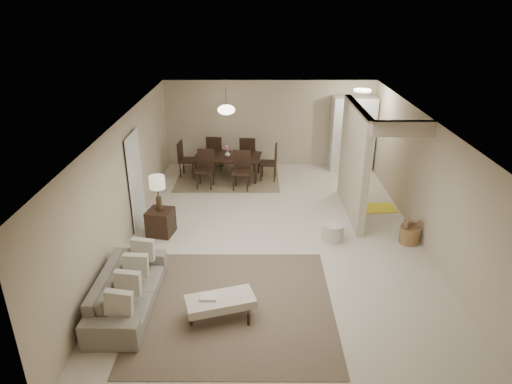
{
  "coord_description": "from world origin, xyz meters",
  "views": [
    {
      "loc": [
        -0.37,
        -8.41,
        4.67
      ],
      "look_at": [
        -0.39,
        -0.03,
        1.05
      ],
      "focal_mm": 32.0,
      "sensor_mm": 36.0,
      "label": 1
    }
  ],
  "objects_px": {
    "wicker_basket": "(409,235)",
    "side_table": "(161,222)",
    "ottoman_bench": "(220,302)",
    "dining_table": "(228,167)",
    "sofa": "(128,290)",
    "round_pouf": "(333,232)",
    "pantry_cabinet": "(352,134)"
  },
  "relations": [
    {
      "from": "pantry_cabinet",
      "to": "ottoman_bench",
      "type": "height_order",
      "value": "pantry_cabinet"
    },
    {
      "from": "round_pouf",
      "to": "wicker_basket",
      "type": "relative_size",
      "value": 1.17
    },
    {
      "from": "pantry_cabinet",
      "to": "ottoman_bench",
      "type": "bearing_deg",
      "value": -115.95
    },
    {
      "from": "sofa",
      "to": "side_table",
      "type": "xyz_separation_m",
      "value": [
        0.05,
        2.46,
        -0.04
      ]
    },
    {
      "from": "side_table",
      "to": "dining_table",
      "type": "bearing_deg",
      "value": 69.24
    },
    {
      "from": "ottoman_bench",
      "to": "dining_table",
      "type": "height_order",
      "value": "dining_table"
    },
    {
      "from": "round_pouf",
      "to": "wicker_basket",
      "type": "distance_m",
      "value": 1.56
    },
    {
      "from": "ottoman_bench",
      "to": "wicker_basket",
      "type": "bearing_deg",
      "value": 16.23
    },
    {
      "from": "sofa",
      "to": "side_table",
      "type": "distance_m",
      "value": 2.46
    },
    {
      "from": "pantry_cabinet",
      "to": "sofa",
      "type": "relative_size",
      "value": 0.97
    },
    {
      "from": "pantry_cabinet",
      "to": "side_table",
      "type": "height_order",
      "value": "pantry_cabinet"
    },
    {
      "from": "side_table",
      "to": "dining_table",
      "type": "relative_size",
      "value": 0.31
    },
    {
      "from": "round_pouf",
      "to": "dining_table",
      "type": "xyz_separation_m",
      "value": [
        -2.37,
        3.49,
        0.13
      ]
    },
    {
      "from": "wicker_basket",
      "to": "round_pouf",
      "type": "bearing_deg",
      "value": 176.14
    },
    {
      "from": "wicker_basket",
      "to": "dining_table",
      "type": "height_order",
      "value": "dining_table"
    },
    {
      "from": "wicker_basket",
      "to": "side_table",
      "type": "bearing_deg",
      "value": 176.04
    },
    {
      "from": "side_table",
      "to": "sofa",
      "type": "bearing_deg",
      "value": -91.17
    },
    {
      "from": "pantry_cabinet",
      "to": "wicker_basket",
      "type": "height_order",
      "value": "pantry_cabinet"
    },
    {
      "from": "ottoman_bench",
      "to": "round_pouf",
      "type": "distance_m",
      "value": 3.3
    },
    {
      "from": "ottoman_bench",
      "to": "side_table",
      "type": "xyz_separation_m",
      "value": [
        -1.46,
        2.76,
        -0.03
      ]
    },
    {
      "from": "ottoman_bench",
      "to": "side_table",
      "type": "height_order",
      "value": "side_table"
    },
    {
      "from": "side_table",
      "to": "round_pouf",
      "type": "xyz_separation_m",
      "value": [
        3.6,
        -0.25,
        -0.1
      ]
    },
    {
      "from": "pantry_cabinet",
      "to": "wicker_basket",
      "type": "bearing_deg",
      "value": -84.75
    },
    {
      "from": "pantry_cabinet",
      "to": "dining_table",
      "type": "distance_m",
      "value": 3.68
    },
    {
      "from": "pantry_cabinet",
      "to": "dining_table",
      "type": "height_order",
      "value": "pantry_cabinet"
    },
    {
      "from": "round_pouf",
      "to": "wicker_basket",
      "type": "xyz_separation_m",
      "value": [
        1.55,
        -0.1,
        -0.01
      ]
    },
    {
      "from": "pantry_cabinet",
      "to": "sofa",
      "type": "height_order",
      "value": "pantry_cabinet"
    },
    {
      "from": "ottoman_bench",
      "to": "dining_table",
      "type": "relative_size",
      "value": 0.64
    },
    {
      "from": "wicker_basket",
      "to": "pantry_cabinet",
      "type": "bearing_deg",
      "value": 95.25
    },
    {
      "from": "pantry_cabinet",
      "to": "round_pouf",
      "type": "height_order",
      "value": "pantry_cabinet"
    },
    {
      "from": "ottoman_bench",
      "to": "wicker_basket",
      "type": "xyz_separation_m",
      "value": [
        3.69,
        2.4,
        -0.13
      ]
    },
    {
      "from": "side_table",
      "to": "wicker_basket",
      "type": "relative_size",
      "value": 1.4
    }
  ]
}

